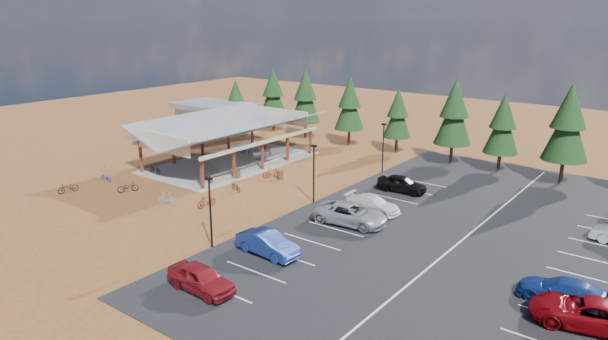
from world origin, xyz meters
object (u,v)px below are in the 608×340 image
Objects in this scene: lamp_post_1 at (314,170)px; car_4 at (402,184)px; bike_4 at (207,178)px; car_3 at (373,204)px; bike_3 at (264,146)px; bike_10 at (106,177)px; car_2 at (350,214)px; bike_13 at (167,198)px; lamp_post_2 at (383,144)px; outbuilding at (215,117)px; bike_9 at (107,167)px; car_1 at (268,244)px; bike_15 at (272,173)px; car_6 at (587,313)px; bike_8 at (68,188)px; bike_11 at (207,201)px; bike_12 at (128,187)px; car_7 at (563,291)px; bike_5 at (215,167)px; bike_16 at (236,186)px; bike_6 at (262,157)px; lamp_post_0 at (210,208)px; bike_1 at (209,159)px; bike_pavilion at (230,129)px; car_0 at (201,278)px; bike_7 at (268,150)px; bike_2 at (246,151)px; trash_bin_0 at (237,174)px; bike_0 at (155,169)px.

lamp_post_1 reaches higher than car_4.
car_3 is (16.94, 2.73, 0.21)m from bike_4.
bike_10 is at bearing -175.94° from bike_3.
bike_13 is at bearing 103.52° from car_2.
outbuilding is at bearing 172.15° from lamp_post_2.
car_1 is (26.72, -5.20, 0.38)m from bike_9.
bike_15 reaches higher than bike_4.
car_2 is at bearing -116.36° from car_6.
bike_15 reaches higher than bike_8.
bike_4 is at bearing -143.28° from bike_9.
bike_11 is 11.13m from car_1.
bike_13 is 11.57m from bike_15.
car_7 is at bearing -148.64° from bike_12.
bike_5 is (-13.63, -10.76, -2.39)m from lamp_post_2.
bike_16 is at bearing -102.09° from bike_5.
bike_12 is (7.50, -2.79, 0.04)m from bike_9.
bike_12 is at bearing 174.72° from bike_6.
outbuilding is at bearing 136.01° from lamp_post_0.
bike_1 reaches higher than bike_4.
car_7 is (21.38, 6.77, -2.21)m from lamp_post_0.
car_2 is at bearing -97.09° from bike_4.
lamp_post_2 is at bearing 131.53° from bike_10.
car_6 is (30.59, -5.25, 0.39)m from bike_16.
car_3 is at bearing -11.17° from bike_pavilion.
car_0 is at bearing -74.41° from car_6.
lamp_post_0 is 2.74× the size of bike_8.
lamp_post_1 is (0.00, 12.00, 0.00)m from lamp_post_0.
lamp_post_1 is 2.79× the size of bike_15.
bike_16 is at bearing -118.87° from lamp_post_2.
bike_1 is 40.58m from car_6.
car_3 is at bearing -2.69° from car_0.
bike_4 is at bearing 47.71° from car_0.
bike_2 is at bearing 152.28° from bike_7.
bike_1 reaches higher than bike_16.
bike_9 is (-8.65, -15.42, -0.18)m from bike_7.
trash_bin_0 is 12.00m from bike_3.
lamp_post_1 reaches higher than trash_bin_0.
lamp_post_2 reaches higher than bike_13.
outbuilding is at bearing 66.79° from bike_6.
bike_0 is 0.91× the size of bike_13.
car_2 is (17.91, -9.74, 0.31)m from bike_6.
bike_3 is at bearing 73.99° from car_4.
car_7 is (37.33, -13.62, 0.24)m from bike_2.
car_7 is at bearing -11.26° from trash_bin_0.
bike_10 is at bearing 163.05° from bike_9.
car_4 is (-0.59, 6.25, 0.09)m from car_3.
bike_5 is at bearing -47.73° from bike_0.
bike_6 is (2.40, 2.35, -3.29)m from bike_pavilion.
car_2 is at bearing -113.96° from bike_6.
car_3 reaches higher than bike_7.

